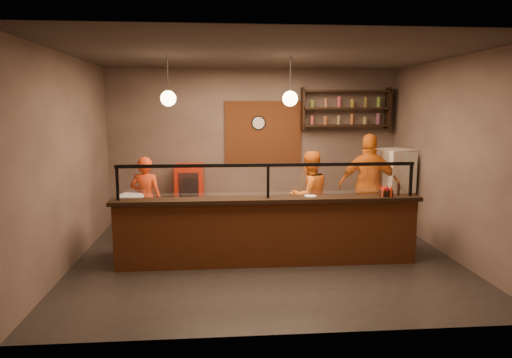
{
  "coord_description": "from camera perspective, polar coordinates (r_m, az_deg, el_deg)",
  "views": [
    {
      "loc": [
        -0.74,
        -7.03,
        2.39
      ],
      "look_at": [
        -0.13,
        0.3,
        1.26
      ],
      "focal_mm": 32.0,
      "sensor_mm": 36.0,
      "label": 1
    }
  ],
  "objects": [
    {
      "name": "wall_left",
      "position": [
        7.42,
        -22.45,
        1.98
      ],
      "size": [
        0.0,
        5.0,
        5.0
      ],
      "primitive_type": "plane",
      "rotation": [
        1.57,
        0.0,
        1.57
      ],
      "color": "#6D5D50",
      "rests_on": "floor"
    },
    {
      "name": "wall_front",
      "position": [
        4.66,
        4.49,
        -1.06
      ],
      "size": [
        6.0,
        0.0,
        6.0
      ],
      "primitive_type": "plane",
      "rotation": [
        -1.57,
        0.0,
        0.0
      ],
      "color": "#6D5D50",
      "rests_on": "floor"
    },
    {
      "name": "cook_left",
      "position": [
        8.46,
        -13.58,
        -2.49
      ],
      "size": [
        0.62,
        0.45,
        1.55
      ],
      "primitive_type": "imported",
      "rotation": [
        0.0,
        0.0,
        2.99
      ],
      "color": "red",
      "rests_on": "floor"
    },
    {
      "name": "pendant_left",
      "position": [
        7.27,
        -10.91,
        9.88
      ],
      "size": [
        0.24,
        0.24,
        0.77
      ],
      "color": "black",
      "rests_on": "ceiling"
    },
    {
      "name": "wall_back",
      "position": [
        9.59,
        -0.31,
        4.04
      ],
      "size": [
        6.0,
        0.0,
        6.0
      ],
      "primitive_type": "plane",
      "rotation": [
        1.57,
        0.0,
        0.0
      ],
      "color": "#6D5D50",
      "rests_on": "floor"
    },
    {
      "name": "prep_tub_c",
      "position": [
        7.27,
        -15.36,
        -2.71
      ],
      "size": [
        0.35,
        0.29,
        0.17
      ],
      "primitive_type": "cube",
      "rotation": [
        0.0,
        0.0,
        -0.05
      ],
      "color": "silver",
      "rests_on": "worktop"
    },
    {
      "name": "small_plate",
      "position": [
        7.05,
        6.81,
        -2.13
      ],
      "size": [
        0.23,
        0.23,
        0.01
      ],
      "primitive_type": "cylinder",
      "rotation": [
        0.0,
        0.0,
        0.24
      ],
      "color": "silver",
      "rests_on": "counter_ledge"
    },
    {
      "name": "pendant_right",
      "position": [
        7.32,
        4.28,
        10.0
      ],
      "size": [
        0.24,
        0.24,
        0.77
      ],
      "color": "black",
      "rests_on": "ceiling"
    },
    {
      "name": "brick_patch",
      "position": [
        9.56,
        0.9,
        5.82
      ],
      "size": [
        1.6,
        0.04,
        1.3
      ],
      "primitive_type": "cube",
      "color": "brown",
      "rests_on": "wall_back"
    },
    {
      "name": "wall_shelving",
      "position": [
        9.71,
        11.14,
        8.66
      ],
      "size": [
        1.84,
        0.28,
        0.85
      ],
      "color": "black",
      "rests_on": "wall_back"
    },
    {
      "name": "worktop_cabinet",
      "position": [
        7.53,
        1.07,
        -6.38
      ],
      "size": [
        4.6,
        0.75,
        0.85
      ],
      "primitive_type": "cube",
      "color": "gray",
      "rests_on": "floor"
    },
    {
      "name": "sneeze_guard",
      "position": [
        6.85,
        1.52,
        0.18
      ],
      "size": [
        4.5,
        0.05,
        0.52
      ],
      "color": "white",
      "rests_on": "counter_ledge"
    },
    {
      "name": "worktop",
      "position": [
        7.42,
        1.08,
        -3.02
      ],
      "size": [
        4.6,
        0.75,
        0.05
      ],
      "primitive_type": "cube",
      "color": "beige",
      "rests_on": "worktop_cabinet"
    },
    {
      "name": "rolling_pin",
      "position": [
        7.38,
        -4.06,
        -2.65
      ],
      "size": [
        0.38,
        0.21,
        0.07
      ],
      "primitive_type": "cylinder",
      "rotation": [
        0.0,
        1.57,
        0.39
      ],
      "color": "yellow",
      "rests_on": "worktop"
    },
    {
      "name": "service_counter",
      "position": [
        7.03,
        1.49,
        -6.85
      ],
      "size": [
        4.6,
        0.25,
        1.0
      ],
      "primitive_type": "cube",
      "color": "brown",
      "rests_on": "floor"
    },
    {
      "name": "prep_tub_b",
      "position": [
        7.54,
        -15.46,
        -2.39
      ],
      "size": [
        0.37,
        0.33,
        0.15
      ],
      "primitive_type": "cube",
      "rotation": [
        0.0,
        0.0,
        -0.38
      ],
      "color": "silver",
      "rests_on": "worktop"
    },
    {
      "name": "wall_right",
      "position": [
        8.0,
        23.17,
        2.38
      ],
      "size": [
        0.0,
        5.0,
        5.0
      ],
      "primitive_type": "plane",
      "rotation": [
        1.57,
        0.0,
        -1.57
      ],
      "color": "#6D5D50",
      "rests_on": "floor"
    },
    {
      "name": "condiment_caddy",
      "position": [
        7.29,
        15.96,
        -1.72
      ],
      "size": [
        0.19,
        0.16,
        0.09
      ],
      "primitive_type": "cube",
      "rotation": [
        0.0,
        0.0,
        0.19
      ],
      "color": "black",
      "rests_on": "counter_ledge"
    },
    {
      "name": "prep_tub_a",
      "position": [
        7.38,
        -15.68,
        -2.64
      ],
      "size": [
        0.34,
        0.29,
        0.15
      ],
      "primitive_type": "cube",
      "rotation": [
        0.0,
        0.0,
        0.2
      ],
      "color": "silver",
      "rests_on": "worktop"
    },
    {
      "name": "pizza_dough",
      "position": [
        7.36,
        3.69,
        -2.9
      ],
      "size": [
        0.66,
        0.66,
        0.01
      ],
      "primitive_type": "cylinder",
      "rotation": [
        0.0,
        0.0,
        0.35
      ],
      "color": "white",
      "rests_on": "worktop"
    },
    {
      "name": "cook_mid",
      "position": [
        8.38,
        6.67,
        -2.11
      ],
      "size": [
        0.97,
        0.88,
        1.64
      ],
      "primitive_type": "imported",
      "rotation": [
        0.0,
        0.0,
        3.53
      ],
      "color": "#D56114",
      "rests_on": "floor"
    },
    {
      "name": "ceiling",
      "position": [
        7.11,
        1.3,
        15.29
      ],
      "size": [
        6.0,
        6.0,
        0.0
      ],
      "primitive_type": "plane",
      "rotation": [
        3.14,
        0.0,
        0.0
      ],
      "color": "#37302A",
      "rests_on": "wall_back"
    },
    {
      "name": "wall_clock",
      "position": [
        9.53,
        0.31,
        7.02
      ],
      "size": [
        0.3,
        0.04,
        0.3
      ],
      "primitive_type": "cylinder",
      "rotation": [
        1.57,
        0.0,
        0.0
      ],
      "color": "black",
      "rests_on": "wall_back"
    },
    {
      "name": "fridge",
      "position": [
        9.19,
        16.65,
        -1.48
      ],
      "size": [
        0.88,
        0.86,
        1.63
      ],
      "primitive_type": "cube",
      "rotation": [
        0.0,
        0.0,
        0.43
      ],
      "color": "beige",
      "rests_on": "floor"
    },
    {
      "name": "pepper_mill",
      "position": [
        7.4,
        17.37,
        -1.24
      ],
      "size": [
        0.05,
        0.05,
        0.19
      ],
      "primitive_type": "cylinder",
      "rotation": [
        0.0,
        0.0,
        -0.16
      ],
      "color": "black",
      "rests_on": "counter_ledge"
    },
    {
      "name": "floor",
      "position": [
        7.46,
        1.22,
        -9.93
      ],
      "size": [
        6.0,
        6.0,
        0.0
      ],
      "primitive_type": "plane",
      "color": "black",
      "rests_on": "ground"
    },
    {
      "name": "counter_ledge",
      "position": [
        6.91,
        1.5,
        -2.61
      ],
      "size": [
        4.7,
        0.37,
        0.06
      ],
      "primitive_type": "cube",
      "color": "black",
      "rests_on": "service_counter"
    },
    {
      "name": "cook_right",
      "position": [
        8.73,
        13.97,
        -0.87
      ],
      "size": [
        1.21,
        0.7,
        1.94
      ],
      "primitive_type": "imported",
      "rotation": [
        0.0,
        0.0,
        2.93
      ],
      "color": "#CD6213",
      "rests_on": "floor"
    },
    {
      "name": "red_cooler",
      "position": [
        9.36,
        -8.27,
        -2.06
      ],
      "size": [
        0.57,
        0.52,
        1.29
      ],
      "primitive_type": "cube",
      "rotation": [
        0.0,
        0.0,
        -0.03
      ],
      "color": "#B11E0B",
      "rests_on": "floor"
    }
  ]
}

